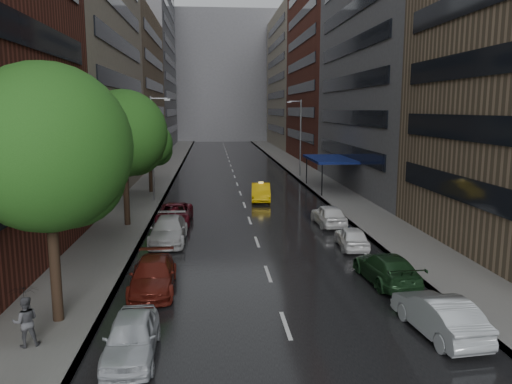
# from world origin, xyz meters

# --- Properties ---
(ground) EXTENTS (220.00, 220.00, 0.00)m
(ground) POSITION_xyz_m (0.00, 0.00, 0.00)
(ground) COLOR gray
(ground) RESTS_ON ground
(road) EXTENTS (14.00, 140.00, 0.01)m
(road) POSITION_xyz_m (0.00, 50.00, 0.01)
(road) COLOR black
(road) RESTS_ON ground
(sidewalk_left) EXTENTS (4.00, 140.00, 0.15)m
(sidewalk_left) POSITION_xyz_m (-9.00, 50.00, 0.07)
(sidewalk_left) COLOR gray
(sidewalk_left) RESTS_ON ground
(sidewalk_right) EXTENTS (4.00, 140.00, 0.15)m
(sidewalk_right) POSITION_xyz_m (9.00, 50.00, 0.07)
(sidewalk_right) COLOR gray
(sidewalk_right) RESTS_ON ground
(buildings_left) EXTENTS (8.00, 108.00, 38.00)m
(buildings_left) POSITION_xyz_m (-15.00, 58.79, 15.99)
(buildings_left) COLOR maroon
(buildings_left) RESTS_ON ground
(buildings_right) EXTENTS (8.05, 109.10, 36.00)m
(buildings_right) POSITION_xyz_m (15.00, 56.70, 15.03)
(buildings_right) COLOR #937A5B
(buildings_right) RESTS_ON ground
(building_far) EXTENTS (40.00, 14.00, 32.00)m
(building_far) POSITION_xyz_m (0.00, 118.00, 16.00)
(building_far) COLOR slate
(building_far) RESTS_ON ground
(tree_near) EXTENTS (6.13, 6.13, 9.77)m
(tree_near) POSITION_xyz_m (-8.60, 4.95, 6.69)
(tree_near) COLOR #382619
(tree_near) RESTS_ON ground
(tree_mid) EXTENTS (5.90, 5.90, 9.40)m
(tree_mid) POSITION_xyz_m (-8.60, 20.88, 6.43)
(tree_mid) COLOR #382619
(tree_mid) RESTS_ON ground
(tree_far) EXTENTS (4.37, 4.37, 6.97)m
(tree_far) POSITION_xyz_m (-8.60, 34.89, 4.76)
(tree_far) COLOR #382619
(tree_far) RESTS_ON ground
(taxi) EXTENTS (2.01, 4.80, 1.54)m
(taxi) POSITION_xyz_m (1.60, 29.91, 0.77)
(taxi) COLOR #DDAC0B
(taxi) RESTS_ON ground
(parked_cars_left) EXTENTS (2.51, 24.24, 1.51)m
(parked_cars_left) POSITION_xyz_m (-5.40, 13.59, 0.72)
(parked_cars_left) COLOR silver
(parked_cars_left) RESTS_ON ground
(parked_cars_right) EXTENTS (2.22, 21.77, 1.50)m
(parked_cars_right) POSITION_xyz_m (5.40, 11.18, 0.72)
(parked_cars_right) COLOR #B8BEC2
(parked_cars_right) RESTS_ON ground
(ped_black_umbrella) EXTENTS (1.01, 0.98, 2.09)m
(ped_black_umbrella) POSITION_xyz_m (-9.02, 2.87, 1.38)
(ped_black_umbrella) COLOR #4E4E53
(ped_black_umbrella) RESTS_ON sidewalk_left
(street_lamp_left) EXTENTS (1.74, 0.22, 9.00)m
(street_lamp_left) POSITION_xyz_m (-7.72, 30.00, 4.89)
(street_lamp_left) COLOR gray
(street_lamp_left) RESTS_ON sidewalk_left
(street_lamp_right) EXTENTS (1.74, 0.22, 9.00)m
(street_lamp_right) POSITION_xyz_m (7.72, 45.00, 4.89)
(street_lamp_right) COLOR gray
(street_lamp_right) RESTS_ON sidewalk_right
(awning) EXTENTS (4.00, 8.00, 3.12)m
(awning) POSITION_xyz_m (8.98, 35.00, 3.13)
(awning) COLOR navy
(awning) RESTS_ON sidewalk_right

